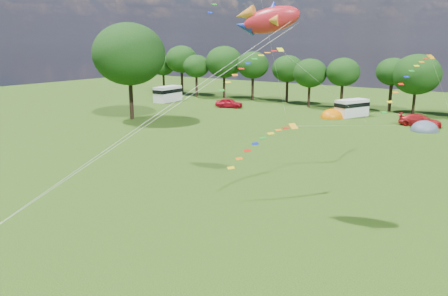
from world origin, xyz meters
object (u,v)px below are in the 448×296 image
Objects in this scene: campervan_c at (352,107)px; tent_greyblue at (424,131)px; car_a at (229,103)px; big_tree at (129,54)px; tent_orange at (332,118)px; campervan_a at (168,93)px; car_c at (420,120)px; fish_kite at (266,20)px.

campervan_c is 1.50× the size of tent_greyblue.
big_tree is at bearing 147.51° from car_a.
car_a is 17.84m from tent_orange.
car_a reaches higher than tent_greyblue.
car_c is at bearing -91.66° from campervan_a.
campervan_a is 31.32m from tent_orange.
car_a reaches higher than tent_orange.
car_a is (5.09, 16.96, -8.25)m from big_tree.
tent_orange is (-1.87, -2.88, -1.32)m from campervan_c.
campervan_a is 1.55× the size of tent_greyblue.
campervan_c is 1.53× the size of tent_orange.
campervan_c is at bearing 85.18° from fish_kite.
tent_orange is 13.09m from tent_greyblue.
tent_greyblue is at bearing -10.15° from tent_orange.
tent_greyblue is at bearing -91.55° from campervan_c.
fish_kite is at bearing -134.22° from campervan_a.
campervan_a is (-8.36, 16.78, -7.54)m from big_tree.
tent_greyblue is (1.15, -2.89, -0.74)m from car_c.
big_tree is 2.88× the size of car_a.
car_a is at bearing 87.61° from car_c.
fish_kite is at bearing -75.39° from tent_orange.
big_tree is at bearing -156.50° from campervan_a.
car_a is at bearing -179.26° from tent_orange.
car_c is 38.41m from fish_kite.
car_c is 1.16× the size of fish_kite.
campervan_c reaches higher than car_c.
campervan_a is (-13.46, -0.19, 0.71)m from car_a.
car_a is 0.92× the size of car_c.
campervan_a reaches higher than car_a.
tent_orange is at bearing 169.85° from tent_greyblue.
car_c is at bearing 111.68° from tent_greyblue.
big_tree reaches higher than tent_orange.
car_c is 0.91× the size of campervan_c.
car_c reaches higher than tent_greyblue.
car_c is (34.65, 17.78, -8.26)m from big_tree.
tent_greyblue is at bearing 68.34° from fish_kite.
car_c is 0.88× the size of campervan_a.
tent_greyblue is at bearing -109.64° from car_a.
tent_orange is (31.28, 0.42, -1.46)m from campervan_a.
campervan_a is at bearing 123.02° from fish_kite.
car_a is 46.38m from fish_kite.
fish_kite reaches higher than car_a.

